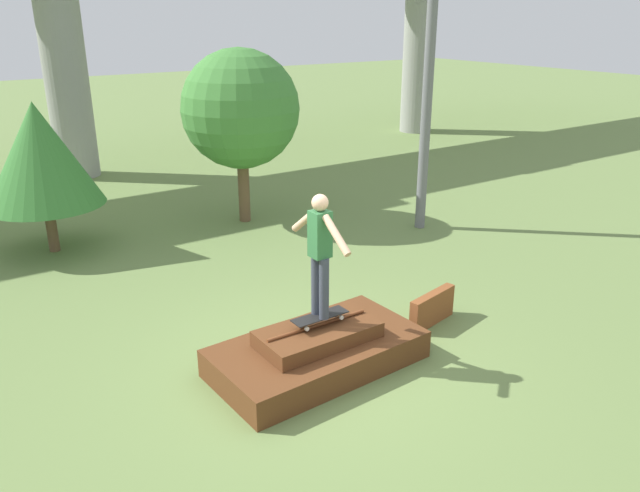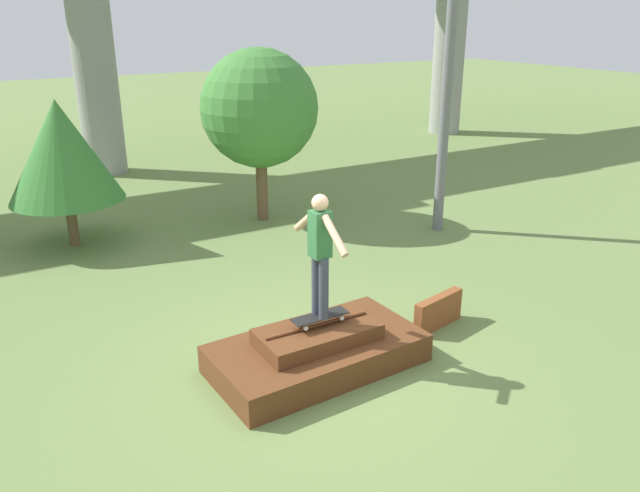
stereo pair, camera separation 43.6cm
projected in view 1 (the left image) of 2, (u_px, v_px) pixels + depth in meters
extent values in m
plane|color=olive|center=(317.00, 366.00, 7.84)|extent=(80.00, 80.00, 0.00)
cube|color=#5B3319|center=(317.00, 353.00, 7.77)|extent=(2.67, 1.50, 0.36)
cube|color=#5B3319|center=(318.00, 334.00, 7.67)|extent=(1.51, 0.79, 0.20)
cylinder|color=brown|center=(317.00, 325.00, 7.63)|extent=(1.41, 0.04, 0.04)
cube|color=brown|center=(432.00, 308.00, 8.83)|extent=(0.92, 0.33, 0.47)
cube|color=black|center=(320.00, 316.00, 7.64)|extent=(0.74, 0.23, 0.01)
cylinder|color=silver|center=(332.00, 312.00, 7.87)|extent=(0.05, 0.03, 0.05)
cylinder|color=silver|center=(341.00, 317.00, 7.72)|extent=(0.05, 0.03, 0.05)
cylinder|color=silver|center=(298.00, 323.00, 7.59)|extent=(0.05, 0.03, 0.05)
cylinder|color=silver|center=(307.00, 329.00, 7.45)|extent=(0.05, 0.03, 0.05)
cylinder|color=#383D4C|center=(316.00, 284.00, 7.56)|extent=(0.12, 0.12, 0.78)
cylinder|color=#383D4C|center=(324.00, 289.00, 7.43)|extent=(0.12, 0.12, 0.78)
cube|color=#2D6638|center=(320.00, 234.00, 7.26)|extent=(0.22, 0.21, 0.56)
sphere|color=tan|center=(320.00, 203.00, 7.13)|extent=(0.20, 0.20, 0.20)
cylinder|color=tan|center=(305.00, 220.00, 7.48)|extent=(0.10, 0.49, 0.40)
cylinder|color=tan|center=(336.00, 235.00, 6.98)|extent=(0.10, 0.49, 0.40)
cylinder|color=gray|center=(64.00, 58.00, 15.86)|extent=(1.10, 1.10, 6.13)
cylinder|color=gray|center=(419.00, 45.00, 22.16)|extent=(1.10, 1.10, 6.13)
cylinder|color=slate|center=(431.00, 39.00, 11.60)|extent=(0.20, 0.20, 7.41)
cylinder|color=brown|center=(52.00, 228.00, 11.47)|extent=(0.19, 0.19, 0.90)
cone|color=#387A33|center=(40.00, 154.00, 10.99)|extent=(2.06, 2.06, 1.84)
cylinder|color=brown|center=(244.00, 190.00, 13.07)|extent=(0.24, 0.24, 1.34)
sphere|color=#428438|center=(240.00, 109.00, 12.48)|extent=(2.39, 2.39, 2.39)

